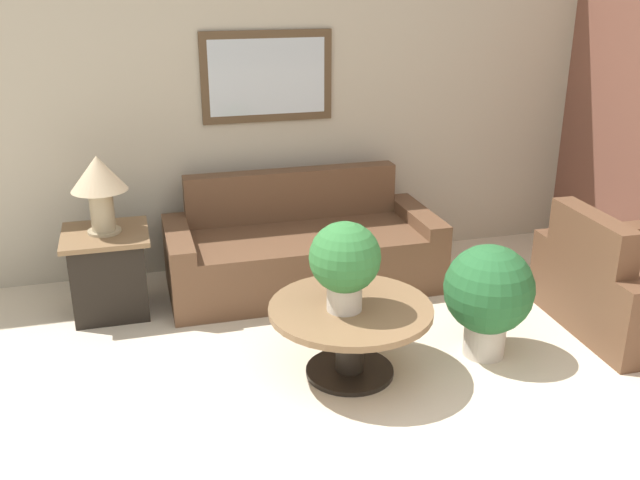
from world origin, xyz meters
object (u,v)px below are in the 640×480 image
potted_plant_on_table (345,261)px  potted_plant_floor (488,293)px  couch_main (302,251)px  table_lamp (99,181)px  side_table (109,272)px  coffee_table (350,325)px  armchair (629,289)px

potted_plant_on_table → potted_plant_floor: 1.01m
potted_plant_on_table → couch_main: bearing=86.2°
couch_main → table_lamp: 1.60m
couch_main → side_table: (-1.44, -0.09, 0.03)m
side_table → potted_plant_floor: bearing=-29.1°
coffee_table → potted_plant_floor: potted_plant_floor is taller
couch_main → coffee_table: bearing=-91.8°
armchair → coffee_table: size_ratio=1.19×
potted_plant_floor → side_table: bearing=150.9°
coffee_table → side_table: size_ratio=1.62×
potted_plant_on_table → table_lamp: bearing=136.0°
armchair → table_lamp: bearing=72.8°
armchair → potted_plant_floor: (-1.13, -0.10, 0.15)m
couch_main → potted_plant_on_table: 1.48m
potted_plant_on_table → potted_plant_floor: size_ratio=0.72×
potted_plant_on_table → potted_plant_floor: bearing=1.5°
couch_main → table_lamp: table_lamp is taller
coffee_table → side_table: side_table is taller
couch_main → side_table: 1.44m
armchair → side_table: size_ratio=1.93×
couch_main → potted_plant_on_table: size_ratio=3.82×
potted_plant_floor → coffee_table: bearing=179.7°
couch_main → potted_plant_floor: 1.62m
armchair → potted_plant_floor: size_ratio=1.58×
table_lamp → potted_plant_on_table: size_ratio=1.02×
potted_plant_on_table → potted_plant_floor: (0.95, 0.02, -0.33)m
armchair → side_table: armchair is taller
armchair → potted_plant_floor: armchair is taller
side_table → potted_plant_floor: potted_plant_floor is taller
potted_plant_on_table → coffee_table: bearing=31.3°
couch_main → table_lamp: size_ratio=3.76×
table_lamp → armchair: bearing=-19.0°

